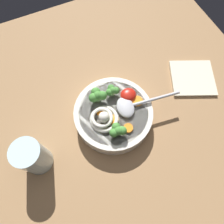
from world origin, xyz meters
TOP-DOWN VIEW (x-y plane):
  - table_slab at (0.00, 0.00)cm, footprint 93.58×93.58cm
  - soup_bowl at (0.38, 1.67)cm, footprint 20.70×20.70cm
  - noodle_pile at (3.18, 2.70)cm, footprint 7.99×7.84cm
  - soup_spoon at (-4.58, 2.36)cm, footprint 17.51×6.55cm
  - chili_sauce_dollop at (-5.42, -0.70)cm, footprint 4.23×3.81cm
  - broccoli_floret_beside_noodles at (1.56, 7.37)cm, footprint 4.26×3.67cm
  - broccoli_floret_front at (-1.96, -3.17)cm, footprint 3.67×3.16cm
  - broccoli_floret_beside_chili at (2.27, -3.20)cm, footprint 4.73×4.07cm
  - carrot_slice_left at (-1.38, 7.43)cm, footprint 2.39×2.39cm
  - carrot_slice_near_spoon at (-6.90, 1.69)cm, footprint 2.96×2.96cm
  - carrot_slice_center at (3.07, 0.54)cm, footprint 2.22×2.22cm
  - carrot_slice_rear at (0.87, 3.77)cm, footprint 2.62×2.62cm
  - drinking_glass at (22.11, 4.51)cm, footprint 6.88×6.88cm
  - folded_napkin at (-27.27, -0.44)cm, footprint 16.63×16.41cm

SIDE VIEW (x-z plane):
  - table_slab at x=0.00cm, z-range 0.00..2.86cm
  - folded_napkin at x=-27.27cm, z-range 2.86..3.66cm
  - soup_bowl at x=0.38cm, z-range 2.94..7.73cm
  - carrot_slice_rear at x=0.87cm, z-range 7.65..8.10cm
  - carrot_slice_center at x=3.07cm, z-range 7.65..8.13cm
  - carrot_slice_near_spoon at x=-6.90cm, z-range 7.65..8.20cm
  - carrot_slice_left at x=-1.38cm, z-range 7.65..8.30cm
  - drinking_glass at x=22.11cm, z-range 2.86..13.78cm
  - soup_spoon at x=-4.58cm, z-range 7.65..9.25cm
  - chili_sauce_dollop at x=-5.42cm, z-range 7.65..9.55cm
  - noodle_pile at x=3.18cm, z-range 7.04..10.25cm
  - broccoli_floret_front at x=-1.96cm, z-range 8.01..10.92cm
  - broccoli_floret_beside_noodles at x=1.56cm, z-range 8.07..11.45cm
  - broccoli_floret_beside_chili at x=2.27cm, z-range 8.12..11.86cm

